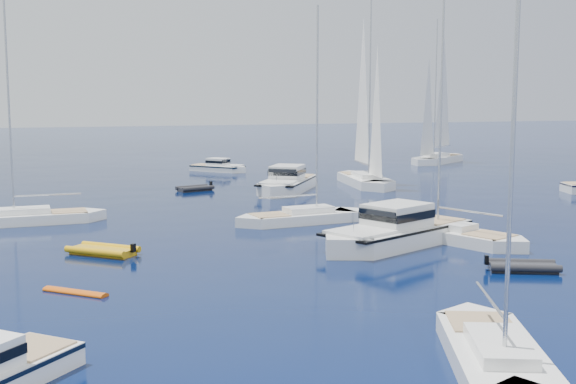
% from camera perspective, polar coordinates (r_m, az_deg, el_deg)
% --- Properties ---
extents(motor_cruiser_centre, '(12.18, 8.02, 3.08)m').
position_cam_1_polar(motor_cruiser_centre, '(42.33, 8.31, -4.17)').
color(motor_cruiser_centre, silver).
rests_on(motor_cruiser_centre, ground).
extents(motor_cruiser_distant, '(9.29, 11.41, 3.00)m').
position_cam_1_polar(motor_cruiser_distant, '(66.00, -0.11, 0.06)').
color(motor_cruiser_distant, silver).
rests_on(motor_cruiser_distant, ground).
extents(motor_cruiser_horizon, '(6.72, 7.13, 1.97)m').
position_cam_1_polar(motor_cruiser_horizon, '(84.00, -5.42, 1.61)').
color(motor_cruiser_horizon, white).
rests_on(motor_cruiser_horizon, ground).
extents(sailboat_fore, '(6.69, 10.74, 15.46)m').
position_cam_1_polar(sailboat_fore, '(24.33, 15.96, -13.16)').
color(sailboat_fore, white).
rests_on(sailboat_fore, ground).
extents(sailboat_mid_r, '(6.42, 10.90, 15.61)m').
position_cam_1_polar(sailboat_mid_r, '(44.35, 12.73, -3.74)').
color(sailboat_mid_r, silver).
rests_on(sailboat_mid_r, ground).
extents(sailboat_mid_l, '(10.48, 2.91, 15.33)m').
position_cam_1_polar(sailboat_mid_l, '(52.19, -19.49, -2.32)').
color(sailboat_mid_l, white).
rests_on(sailboat_mid_l, ground).
extents(sailboat_centre, '(10.44, 3.51, 15.07)m').
position_cam_1_polar(sailboat_centre, '(49.49, 1.20, -2.41)').
color(sailboat_centre, white).
rests_on(sailboat_centre, ground).
extents(sailboat_sails_r, '(5.32, 13.12, 18.74)m').
position_cam_1_polar(sailboat_sails_r, '(71.17, 6.04, 0.56)').
color(sailboat_sails_r, white).
rests_on(sailboat_sails_r, ground).
extents(sailboat_sails_far, '(12.49, 10.27, 19.03)m').
position_cam_1_polar(sailboat_sails_far, '(97.15, 11.66, 2.27)').
color(sailboat_sails_far, white).
rests_on(sailboat_sails_far, ground).
extents(tender_yellow, '(4.35, 4.25, 0.95)m').
position_cam_1_polar(tender_yellow, '(40.78, -14.30, -4.76)').
color(tender_yellow, '#D3980C').
rests_on(tender_yellow, ground).
extents(tender_grey_near, '(4.03, 3.25, 0.95)m').
position_cam_1_polar(tender_grey_near, '(37.64, 17.93, -5.91)').
color(tender_grey_near, black).
rests_on(tender_grey_near, ground).
extents(tender_grey_far, '(3.82, 2.82, 0.95)m').
position_cam_1_polar(tender_grey_far, '(66.87, -7.30, 0.10)').
color(tender_grey_far, black).
rests_on(tender_grey_far, ground).
extents(kayak_orange, '(2.70, 2.57, 0.30)m').
position_cam_1_polar(kayak_orange, '(33.15, -16.33, -7.64)').
color(kayak_orange, '#C94D09').
rests_on(kayak_orange, ground).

